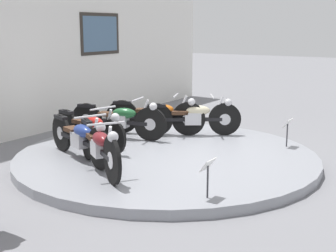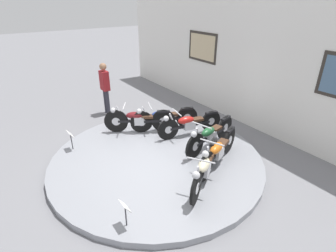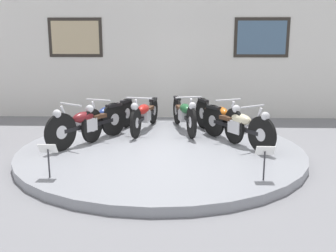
# 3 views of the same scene
# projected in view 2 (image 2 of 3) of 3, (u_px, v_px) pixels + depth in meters

# --- Properties ---
(ground_plane) EXTENTS (60.00, 60.00, 0.00)m
(ground_plane) POSITION_uv_depth(u_px,v_px,m) (157.00, 161.00, 6.51)
(ground_plane) COLOR slate
(display_platform) EXTENTS (5.12, 5.12, 0.15)m
(display_platform) POSITION_uv_depth(u_px,v_px,m) (157.00, 159.00, 6.48)
(display_platform) COLOR gray
(display_platform) RESTS_ON ground_plane
(back_wall) EXTENTS (14.00, 0.22, 3.81)m
(back_wall) POSITION_uv_depth(u_px,v_px,m) (261.00, 65.00, 7.48)
(back_wall) COLOR white
(back_wall) RESTS_ON ground_plane
(motorcycle_maroon) EXTENTS (1.17, 1.72, 0.82)m
(motorcycle_maroon) POSITION_uv_depth(u_px,v_px,m) (138.00, 119.00, 7.45)
(motorcycle_maroon) COLOR black
(motorcycle_maroon) RESTS_ON display_platform
(motorcycle_blue) EXTENTS (0.78, 1.89, 0.80)m
(motorcycle_blue) POSITION_uv_depth(u_px,v_px,m) (163.00, 118.00, 7.57)
(motorcycle_blue) COLOR black
(motorcycle_blue) RESTS_ON display_platform
(motorcycle_red) EXTENTS (0.56, 1.93, 0.78)m
(motorcycle_red) POSITION_uv_depth(u_px,v_px,m) (189.00, 123.00, 7.28)
(motorcycle_red) COLOR black
(motorcycle_red) RESTS_ON display_platform
(motorcycle_green) EXTENTS (0.61, 1.96, 0.80)m
(motorcycle_green) POSITION_uv_depth(u_px,v_px,m) (210.00, 134.00, 6.65)
(motorcycle_green) COLOR black
(motorcycle_green) RESTS_ON display_platform
(motorcycle_orange) EXTENTS (0.83, 1.89, 0.81)m
(motorcycle_orange) POSITION_uv_depth(u_px,v_px,m) (218.00, 151.00, 5.93)
(motorcycle_orange) COLOR black
(motorcycle_orange) RESTS_ON display_platform
(motorcycle_cream) EXTENTS (1.15, 1.70, 0.80)m
(motorcycle_cream) POSITION_uv_depth(u_px,v_px,m) (205.00, 167.00, 5.38)
(motorcycle_cream) COLOR black
(motorcycle_cream) RESTS_ON display_platform
(info_placard_front_left) EXTENTS (0.26, 0.11, 0.51)m
(info_placard_front_left) POSITION_uv_depth(u_px,v_px,m) (71.00, 136.00, 6.60)
(info_placard_front_left) COLOR #333338
(info_placard_front_left) RESTS_ON display_platform
(info_placard_front_centre) EXTENTS (0.26, 0.11, 0.51)m
(info_placard_front_centre) POSITION_uv_depth(u_px,v_px,m) (125.00, 209.00, 4.34)
(info_placard_front_centre) COLOR #333338
(info_placard_front_centre) RESTS_ON display_platform
(visitor_standing) EXTENTS (0.36, 0.23, 1.76)m
(visitor_standing) POSITION_uv_depth(u_px,v_px,m) (105.00, 86.00, 8.76)
(visitor_standing) COLOR #2D2D38
(visitor_standing) RESTS_ON ground_plane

